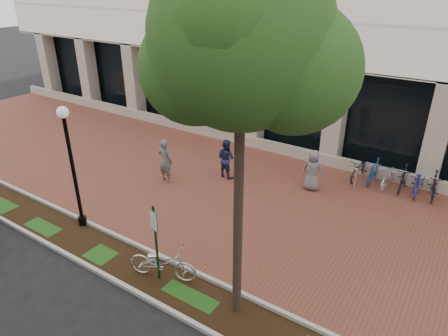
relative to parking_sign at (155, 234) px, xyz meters
The scene contains 14 objects.
ground 5.49m from the parking_sign, 98.24° to the left, with size 120.00×120.00×0.00m, color black.
brick_plaza 5.49m from the parking_sign, 98.24° to the left, with size 40.00×9.00×0.01m, color brown.
planting_strip 1.69m from the parking_sign, behind, with size 40.00×1.50×0.01m, color black.
curb_plaza_side 1.79m from the parking_sign, 136.19° to the left, with size 40.00×0.12×0.12m, color #B9BAAF.
curb_street_side 1.81m from the parking_sign, 134.39° to the right, with size 40.00×0.12×0.12m, color #B9BAAF.
parking_sign is the anchor object (origin of this frame).
lamppost 4.12m from the parking_sign, behind, with size 0.36×0.36×4.16m.
street_tree 5.46m from the parking_sign, ahead, with size 4.15×3.46×8.35m.
locked_bicycle 1.01m from the parking_sign, 66.38° to the left, with size 0.68×1.96×1.03m, color silver.
pedestrian_left 5.98m from the parking_sign, 128.74° to the left, with size 0.66×0.43×1.82m, color slate.
pedestrian_mid 6.63m from the parking_sign, 106.67° to the left, with size 0.80×0.63×1.66m, color navy.
pedestrian_right 7.43m from the parking_sign, 78.15° to the left, with size 0.80×0.52×1.65m, color slate.
bollard 8.55m from the parking_sign, 69.37° to the left, with size 0.12×0.12×1.03m.
bike_rack_cluster 10.14m from the parking_sign, 65.31° to the left, with size 3.50×1.78×1.00m.
Camera 1 is at (7.03, -11.45, 7.66)m, focal length 32.00 mm.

